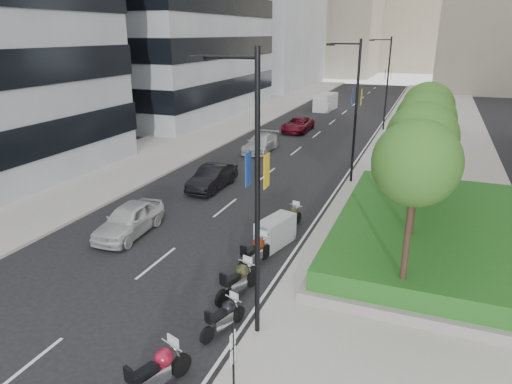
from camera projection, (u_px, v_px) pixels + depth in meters
The scene contains 26 objects.
ground at pixel (129, 322), 15.51m from camera, with size 160.00×160.00×0.00m, color black.
sidewalk_right at pixel (431, 148), 38.79m from camera, with size 10.00×100.00×0.15m, color #9E9B93.
sidewalk_left at pixel (210, 130), 45.98m from camera, with size 8.00×100.00×0.15m, color #9E9B93.
lane_edge at pixel (368, 143), 40.63m from camera, with size 0.12×100.00×0.01m, color silver.
lane_centre at pixel (311, 139), 42.41m from camera, with size 0.12×100.00×0.01m, color silver.
planter at pixel (445, 241), 20.76m from camera, with size 10.00×14.00×0.40m, color gray.
hedge at pixel (447, 229), 20.57m from camera, with size 9.40×13.40×0.80m, color #123F13.
tree_0 at pixel (416, 164), 14.32m from camera, with size 2.80×2.80×6.30m.
tree_1 at pixel (422, 138), 17.84m from camera, with size 2.80×2.80×6.30m.
tree_2 at pixel (425, 121), 21.36m from camera, with size 2.80×2.80×6.30m.
tree_3 at pixel (428, 108), 24.88m from camera, with size 2.80×2.80×6.30m.
lamp_post_0 at pixel (252, 187), 13.30m from camera, with size 2.34×0.45×9.00m.
lamp_post_1 at pixel (354, 105), 28.25m from camera, with size 2.34×0.45×9.00m.
lamp_post_2 at pixel (386, 79), 44.08m from camera, with size 2.34×0.45×9.00m.
parking_sign at pixel (233, 359), 11.63m from camera, with size 0.06×0.32×2.50m.
motorcycle_1 at pixel (157, 372), 12.32m from camera, with size 1.06×2.37×1.23m.
motorcycle_2 at pixel (224, 317), 14.89m from camera, with size 0.86×2.01×1.03m.
motorcycle_3 at pixel (238, 281), 16.90m from camera, with size 0.94×2.31×1.18m.
motorcycle_4 at pixel (255, 253), 19.00m from camera, with size 0.83×2.42×1.22m.
motorcycle_5 at pixel (275, 232), 20.92m from camera, with size 1.43×2.38×1.35m.
motorcycle_6 at pixel (291, 217), 22.89m from camera, with size 0.77×2.12×1.07m.
car_a at pixel (129, 219), 22.09m from camera, with size 1.80×4.47×1.52m, color silver.
car_b at pixel (212, 177), 28.63m from camera, with size 1.56×4.47×1.47m, color black.
car_c at pixel (261, 143), 37.65m from camera, with size 1.98×4.87×1.41m, color #AFB0B1.
car_d at pixel (298, 125), 45.27m from camera, with size 2.31×5.00×1.39m, color #590A19.
delivery_van at pixel (325, 103), 57.60m from camera, with size 2.17×4.94×2.02m.
Camera 1 is at (8.81, -10.70, 9.32)m, focal length 32.00 mm.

